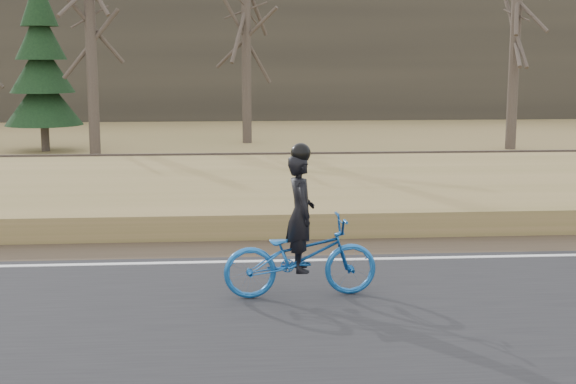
{
  "coord_description": "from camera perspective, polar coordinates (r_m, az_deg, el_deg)",
  "views": [
    {
      "loc": [
        2.75,
        -11.9,
        3.22
      ],
      "look_at": [
        3.7,
        0.5,
        1.1
      ],
      "focal_mm": 50.0,
      "sensor_mm": 36.0,
      "label": 1
    }
  ],
  "objects": [
    {
      "name": "embankment",
      "position": [
        16.61,
        -13.86,
        -1.02
      ],
      "size": [
        120.0,
        5.0,
        0.44
      ],
      "primitive_type": "cube",
      "color": "olive",
      "rests_on": "ground"
    },
    {
      "name": "edge_line",
      "position": [
        12.81,
        -16.72,
        -5.01
      ],
      "size": [
        120.0,
        0.12,
        0.01
      ],
      "primitive_type": "cube",
      "color": "silver",
      "rests_on": "road"
    },
    {
      "name": "conifer",
      "position": [
        28.43,
        -17.12,
        8.42
      ],
      "size": [
        2.6,
        2.6,
        5.93
      ],
      "color": "#493E35",
      "rests_on": "ground"
    },
    {
      "name": "railroad",
      "position": [
        20.27,
        -12.17,
        1.83
      ],
      "size": [
        120.0,
        2.4,
        0.29
      ],
      "color": "black",
      "rests_on": "ballast"
    },
    {
      "name": "ballast",
      "position": [
        20.31,
        -12.14,
        0.98
      ],
      "size": [
        120.0,
        3.0,
        0.45
      ],
      "primitive_type": "cube",
      "color": "slate",
      "rests_on": "ground"
    },
    {
      "name": "bare_tree_center",
      "position": [
        29.92,
        -2.98,
        10.86
      ],
      "size": [
        0.36,
        0.36,
        7.69
      ],
      "primitive_type": "cylinder",
      "color": "#493E35",
      "rests_on": "ground"
    },
    {
      "name": "bare_tree_right",
      "position": [
        28.94,
        15.8,
        9.12
      ],
      "size": [
        0.36,
        0.36,
        6.24
      ],
      "primitive_type": "cylinder",
      "color": "#493E35",
      "rests_on": "ground"
    },
    {
      "name": "shoulder",
      "position": [
        13.77,
        -15.84,
        -4.15
      ],
      "size": [
        120.0,
        1.6,
        0.04
      ],
      "primitive_type": "cube",
      "color": "#473A2B",
      "rests_on": "ground"
    },
    {
      "name": "treeline_backdrop",
      "position": [
        41.99,
        -8.27,
        9.28
      ],
      "size": [
        120.0,
        4.0,
        6.0
      ],
      "primitive_type": "cube",
      "color": "#383328",
      "rests_on": "ground"
    },
    {
      "name": "ground",
      "position": [
        12.63,
        -16.89,
        -5.52
      ],
      "size": [
        120.0,
        120.0,
        0.0
      ],
      "primitive_type": "plane",
      "color": "olive",
      "rests_on": "ground"
    },
    {
      "name": "bare_tree_near_left",
      "position": [
        26.88,
        -13.85,
        10.5
      ],
      "size": [
        0.36,
        0.36,
        7.47
      ],
      "primitive_type": "cylinder",
      "color": "#493E35",
      "rests_on": "ground"
    },
    {
      "name": "cyclist",
      "position": [
        10.61,
        0.89,
        -4.03
      ],
      "size": [
        2.08,
        0.85,
        2.05
      ],
      "rotation": [
        0.0,
        0.0,
        1.64
      ],
      "color": "#17549E",
      "rests_on": "road"
    }
  ]
}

